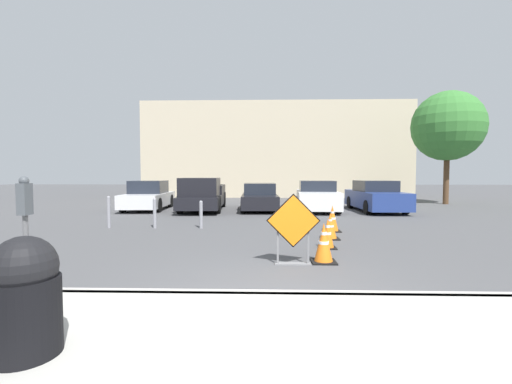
% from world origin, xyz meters
% --- Properties ---
extents(ground_plane, '(96.00, 96.00, 0.00)m').
position_xyz_m(ground_plane, '(0.00, 10.00, 0.00)').
color(ground_plane, '#4C4C4F').
extents(sidewalk_strip, '(29.46, 2.58, 0.14)m').
position_xyz_m(sidewalk_strip, '(0.00, -1.29, 0.07)').
color(sidewalk_strip, '#ADAAA3').
rests_on(sidewalk_strip, ground_plane).
extents(curb_lip, '(29.46, 0.20, 0.14)m').
position_xyz_m(curb_lip, '(0.00, 0.00, 0.07)').
color(curb_lip, '#ADAAA3').
rests_on(curb_lip, ground_plane).
extents(road_closed_sign, '(1.06, 0.20, 1.40)m').
position_xyz_m(road_closed_sign, '(0.42, 1.98, 0.75)').
color(road_closed_sign, black).
rests_on(road_closed_sign, ground_plane).
extents(traffic_cone_nearest, '(0.50, 0.50, 0.80)m').
position_xyz_m(traffic_cone_nearest, '(1.05, 2.19, 0.39)').
color(traffic_cone_nearest, black).
rests_on(traffic_cone_nearest, ground_plane).
extents(traffic_cone_second, '(0.40, 0.40, 0.72)m').
position_xyz_m(traffic_cone_second, '(1.37, 3.52, 0.35)').
color(traffic_cone_second, black).
rests_on(traffic_cone_second, ground_plane).
extents(traffic_cone_third, '(0.49, 0.49, 0.71)m').
position_xyz_m(traffic_cone_third, '(1.65, 4.72, 0.35)').
color(traffic_cone_third, black).
rests_on(traffic_cone_third, ground_plane).
extents(traffic_cone_fourth, '(0.50, 0.50, 0.82)m').
position_xyz_m(traffic_cone_fourth, '(1.96, 5.99, 0.40)').
color(traffic_cone_fourth, black).
rests_on(traffic_cone_fourth, ground_plane).
extents(parked_car_nearest, '(2.06, 4.34, 1.48)m').
position_xyz_m(parked_car_nearest, '(-6.09, 12.52, 0.68)').
color(parked_car_nearest, silver).
rests_on(parked_car_nearest, ground_plane).
extents(pickup_truck, '(2.17, 5.49, 1.63)m').
position_xyz_m(pickup_truck, '(-3.24, 12.08, 0.74)').
color(pickup_truck, black).
rests_on(pickup_truck, ground_plane).
extents(parked_car_second, '(1.89, 4.21, 1.35)m').
position_xyz_m(parked_car_second, '(-0.42, 12.42, 0.62)').
color(parked_car_second, black).
rests_on(parked_car_second, ground_plane).
extents(parked_car_third, '(2.17, 4.64, 1.48)m').
position_xyz_m(parked_car_third, '(2.42, 12.29, 0.70)').
color(parked_car_third, white).
rests_on(parked_car_third, ground_plane).
extents(parked_car_fourth, '(2.00, 4.61, 1.49)m').
position_xyz_m(parked_car_fourth, '(5.25, 12.16, 0.70)').
color(parked_car_fourth, navy).
rests_on(parked_car_fourth, ground_plane).
extents(trash_bin, '(0.59, 0.59, 1.08)m').
position_xyz_m(trash_bin, '(-2.28, -1.73, 0.68)').
color(trash_bin, black).
rests_on(trash_bin, sidewalk_strip).
extents(bollard_nearest, '(0.12, 0.12, 0.92)m').
position_xyz_m(bollard_nearest, '(-2.25, 6.48, 0.49)').
color(bollard_nearest, gray).
rests_on(bollard_nearest, ground_plane).
extents(bollard_second, '(0.12, 0.12, 1.00)m').
position_xyz_m(bollard_second, '(-3.79, 6.48, 0.53)').
color(bollard_second, gray).
rests_on(bollard_second, ground_plane).
extents(bollard_third, '(0.12, 0.12, 1.07)m').
position_xyz_m(bollard_third, '(-5.34, 6.48, 0.56)').
color(bollard_third, gray).
rests_on(bollard_third, ground_plane).
extents(parking_meter, '(0.11, 0.15, 1.61)m').
position_xyz_m(parking_meter, '(-3.02, -0.66, 1.23)').
color(parking_meter, '#59595B').
rests_on(parking_meter, sidewalk_strip).
extents(building_facade_backdrop, '(21.17, 5.00, 7.49)m').
position_xyz_m(building_facade_backdrop, '(0.72, 24.19, 3.75)').
color(building_facade_backdrop, beige).
rests_on(building_facade_backdrop, ground_plane).
extents(street_tree_behind_lot, '(4.14, 4.14, 6.77)m').
position_xyz_m(street_tree_behind_lot, '(10.79, 16.30, 4.68)').
color(street_tree_behind_lot, '#513823').
rests_on(street_tree_behind_lot, ground_plane).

